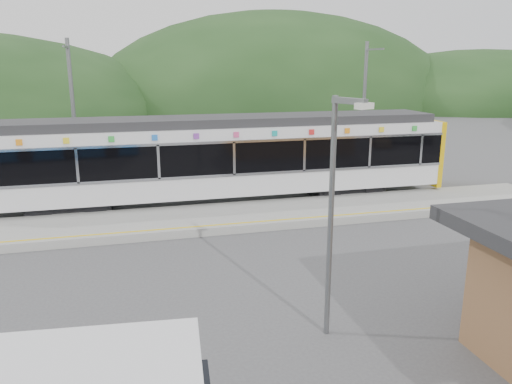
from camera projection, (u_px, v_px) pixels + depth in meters
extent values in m
plane|color=#4C4C4F|center=(283.00, 247.00, 16.57)|extent=(120.00, 120.00, 0.00)
ellipsoid|color=#1E3D19|center=(275.00, 107.00, 71.09)|extent=(52.00, 39.00, 26.00)
ellipsoid|color=#1E3D19|center=(478.00, 106.00, 72.53)|extent=(44.00, 33.00, 16.00)
cube|color=#9E9E99|center=(257.00, 215.00, 19.62)|extent=(26.00, 3.20, 0.30)
cube|color=yellow|center=(266.00, 221.00, 18.37)|extent=(26.00, 0.10, 0.01)
cube|color=black|center=(72.00, 206.00, 20.37)|extent=(3.20, 2.20, 0.56)
cube|color=black|center=(343.00, 188.00, 23.30)|extent=(3.20, 2.20, 0.56)
cube|color=silver|center=(216.00, 180.00, 21.65)|extent=(20.00, 2.90, 0.92)
cube|color=black|center=(215.00, 153.00, 21.36)|extent=(20.00, 2.96, 1.45)
cube|color=silver|center=(222.00, 175.00, 20.12)|extent=(20.00, 0.05, 0.10)
cube|color=silver|center=(222.00, 142.00, 19.78)|extent=(20.00, 0.05, 0.10)
cube|color=silver|center=(215.00, 131.00, 21.12)|extent=(20.00, 2.90, 0.45)
cube|color=#2D2D30|center=(215.00, 121.00, 21.02)|extent=(19.40, 2.50, 0.36)
cube|color=#E1B20B|center=(424.00, 150.00, 23.90)|extent=(0.24, 2.92, 3.00)
cube|color=silver|center=(77.00, 166.00, 18.61)|extent=(0.10, 0.05, 1.35)
cube|color=silver|center=(159.00, 162.00, 19.34)|extent=(0.10, 0.05, 1.35)
cube|color=silver|center=(234.00, 158.00, 20.07)|extent=(0.10, 0.05, 1.35)
cube|color=silver|center=(304.00, 155.00, 20.80)|extent=(0.10, 0.05, 1.35)
cube|color=silver|center=(370.00, 152.00, 21.53)|extent=(0.10, 0.05, 1.35)
cube|color=silver|center=(421.00, 150.00, 22.14)|extent=(0.10, 0.05, 1.35)
cube|color=orange|center=(19.00, 142.00, 17.92)|extent=(0.22, 0.04, 0.22)
cube|color=yellow|center=(66.00, 141.00, 18.31)|extent=(0.22, 0.04, 0.22)
cube|color=green|center=(111.00, 139.00, 18.70)|extent=(0.22, 0.04, 0.22)
cube|color=blue|center=(155.00, 138.00, 19.09)|extent=(0.22, 0.04, 0.22)
cube|color=purple|center=(196.00, 136.00, 19.48)|extent=(0.22, 0.04, 0.22)
cube|color=#E54C8C|center=(236.00, 135.00, 19.87)|extent=(0.22, 0.04, 0.22)
cube|color=#19A5A5|center=(275.00, 133.00, 20.26)|extent=(0.22, 0.04, 0.22)
cube|color=red|center=(312.00, 132.00, 20.65)|extent=(0.22, 0.04, 0.22)
cube|color=orange|center=(347.00, 131.00, 21.04)|extent=(0.22, 0.04, 0.22)
cube|color=yellow|center=(382.00, 130.00, 21.43)|extent=(0.22, 0.04, 0.22)
cube|color=green|center=(415.00, 128.00, 21.82)|extent=(0.22, 0.04, 0.22)
cylinder|color=slate|center=(74.00, 120.00, 22.05)|extent=(0.18, 0.18, 7.00)
cube|color=slate|center=(66.00, 47.00, 20.53)|extent=(0.08, 1.80, 0.08)
cylinder|color=slate|center=(363.00, 113.00, 25.46)|extent=(0.18, 0.18, 7.00)
cube|color=slate|center=(374.00, 49.00, 23.94)|extent=(0.08, 1.80, 0.08)
cylinder|color=slate|center=(331.00, 221.00, 10.64)|extent=(0.12, 0.12, 5.30)
cube|color=slate|center=(344.00, 101.00, 9.63)|extent=(0.41, 0.87, 0.12)
cube|color=silver|center=(352.00, 106.00, 9.28)|extent=(0.39, 0.29, 0.12)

